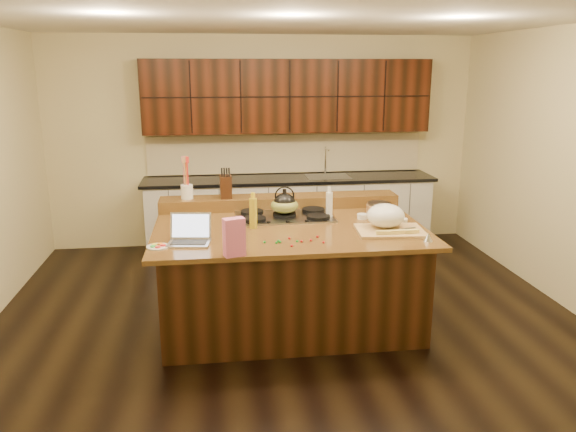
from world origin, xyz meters
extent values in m
cube|color=black|center=(0.00, 0.00, -0.01)|extent=(5.50, 5.00, 0.01)
cube|color=silver|center=(0.00, 0.00, 2.71)|extent=(5.50, 5.00, 0.01)
cube|color=beige|center=(0.00, 2.50, 1.35)|extent=(5.50, 0.01, 2.70)
cube|color=beige|center=(0.00, -2.50, 1.35)|extent=(5.50, 0.01, 2.70)
cube|color=black|center=(0.00, 0.00, 0.44)|extent=(2.22, 1.42, 0.88)
cube|color=black|center=(0.00, 0.00, 0.90)|extent=(2.40, 1.60, 0.04)
cube|color=black|center=(0.00, 0.70, 0.98)|extent=(2.40, 0.30, 0.12)
cube|color=gray|center=(0.00, 0.30, 0.93)|extent=(0.92, 0.52, 0.02)
cylinder|color=black|center=(-0.30, 0.43, 0.95)|extent=(0.22, 0.22, 0.03)
cylinder|color=black|center=(0.30, 0.43, 0.95)|extent=(0.22, 0.22, 0.03)
cylinder|color=black|center=(-0.30, 0.17, 0.95)|extent=(0.22, 0.22, 0.03)
cylinder|color=black|center=(0.30, 0.17, 0.95)|extent=(0.22, 0.22, 0.03)
cylinder|color=black|center=(0.00, 0.30, 0.95)|extent=(0.22, 0.22, 0.03)
cube|color=silver|center=(0.30, 2.17, 0.45)|extent=(3.60, 0.62, 0.90)
cube|color=black|center=(0.30, 2.17, 0.92)|extent=(3.70, 0.66, 0.04)
cube|color=gray|center=(0.80, 2.17, 0.94)|extent=(0.55, 0.42, 0.01)
cylinder|color=gray|center=(0.80, 2.35, 1.12)|extent=(0.02, 0.02, 0.36)
cube|color=black|center=(0.30, 2.32, 1.95)|extent=(3.60, 0.34, 0.90)
cube|color=beige|center=(0.30, 2.48, 1.20)|extent=(3.60, 0.03, 0.50)
ellipsoid|color=black|center=(0.00, 0.30, 1.06)|extent=(0.23, 0.23, 0.19)
ellipsoid|color=olive|center=(0.00, 0.30, 1.04)|extent=(0.28, 0.28, 0.14)
cube|color=#B7B7BC|center=(-0.87, -0.43, 0.93)|extent=(0.36, 0.27, 0.02)
cube|color=black|center=(-0.87, -0.43, 0.94)|extent=(0.30, 0.17, 0.00)
cube|color=#B7B7BC|center=(-0.85, -0.31, 1.04)|extent=(0.34, 0.11, 0.21)
cube|color=silver|center=(-0.85, -0.32, 1.04)|extent=(0.31, 0.09, 0.18)
cylinder|color=gold|center=(-0.32, -0.02, 1.06)|extent=(0.09, 0.09, 0.27)
cylinder|color=silver|center=(0.41, 0.23, 1.04)|extent=(0.07, 0.07, 0.25)
cube|color=tan|center=(0.84, -0.31, 0.93)|extent=(0.60, 0.46, 0.03)
ellipsoid|color=white|center=(0.82, -0.23, 1.05)|extent=(0.33, 0.33, 0.21)
cube|color=#EDD872|center=(0.74, -0.45, 0.96)|extent=(0.12, 0.03, 0.03)
cube|color=#EDD872|center=(0.86, -0.45, 0.96)|extent=(0.12, 0.03, 0.03)
cube|color=#EDD872|center=(0.99, -0.45, 0.96)|extent=(0.12, 0.03, 0.03)
cylinder|color=gray|center=(0.97, -0.34, 0.95)|extent=(0.22, 0.09, 0.01)
cylinder|color=white|center=(1.04, -0.04, 0.94)|extent=(0.10, 0.10, 0.04)
cylinder|color=white|center=(0.93, 0.03, 0.94)|extent=(0.12, 0.12, 0.04)
cylinder|color=white|center=(0.72, 0.16, 0.94)|extent=(0.13, 0.13, 0.04)
cylinder|color=#996B3F|center=(0.93, 0.32, 0.97)|extent=(0.31, 0.31, 0.09)
cone|color=silver|center=(1.07, -0.60, 0.96)|extent=(0.09, 0.09, 0.07)
cube|color=pink|center=(-0.52, -0.76, 1.07)|extent=(0.18, 0.13, 0.29)
cylinder|color=white|center=(-1.11, -0.48, 0.93)|extent=(0.19, 0.19, 0.01)
cube|color=gold|center=(-0.78, -0.12, 0.98)|extent=(0.09, 0.07, 0.13)
cylinder|color=white|center=(-0.92, 0.70, 1.11)|extent=(0.12, 0.12, 0.14)
cube|color=black|center=(-0.54, 0.70, 1.15)|extent=(0.12, 0.19, 0.22)
ellipsoid|color=red|center=(0.12, -0.48, 0.93)|extent=(0.02, 0.02, 0.02)
ellipsoid|color=#198C26|center=(0.00, -0.49, 0.93)|extent=(0.02, 0.02, 0.02)
ellipsoid|color=red|center=(0.04, -0.50, 0.93)|extent=(0.02, 0.02, 0.02)
ellipsoid|color=#198C26|center=(-0.14, -0.49, 0.93)|extent=(0.02, 0.02, 0.02)
ellipsoid|color=red|center=(0.19, -0.39, 0.93)|extent=(0.02, 0.02, 0.02)
ellipsoid|color=#198C26|center=(-0.26, -0.48, 0.93)|extent=(0.02, 0.02, 0.02)
ellipsoid|color=red|center=(0.21, -0.54, 0.93)|extent=(0.02, 0.02, 0.02)
ellipsoid|color=#198C26|center=(-0.15, -0.46, 0.93)|extent=(0.02, 0.02, 0.02)
ellipsoid|color=red|center=(-0.06, -0.60, 0.93)|extent=(0.02, 0.02, 0.02)
ellipsoid|color=#198C26|center=(-0.17, -0.50, 0.93)|extent=(0.02, 0.02, 0.02)
ellipsoid|color=red|center=(-0.05, -0.40, 0.93)|extent=(0.02, 0.02, 0.02)
camera|label=1|loc=(-0.64, -4.80, 2.30)|focal=35.00mm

